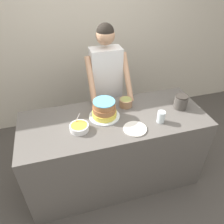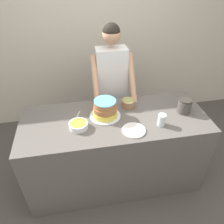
# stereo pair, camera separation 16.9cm
# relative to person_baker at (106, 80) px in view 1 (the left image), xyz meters

# --- Properties ---
(ground_plane) EXTENTS (14.00, 14.00, 0.00)m
(ground_plane) POSITION_rel_person_baker_xyz_m (-0.07, -0.96, -1.05)
(ground_plane) COLOR #4C4742
(wall_back) EXTENTS (10.00, 0.05, 2.60)m
(wall_back) POSITION_rel_person_baker_xyz_m (-0.07, 0.81, 0.25)
(wall_back) COLOR beige
(wall_back) RESTS_ON ground_plane
(counter) EXTENTS (1.90, 0.76, 0.92)m
(counter) POSITION_rel_person_baker_xyz_m (-0.07, -0.58, -0.59)
(counter) COLOR #5B5651
(counter) RESTS_ON ground_plane
(person_baker) EXTENTS (0.48, 0.46, 1.70)m
(person_baker) POSITION_rel_person_baker_xyz_m (0.00, 0.00, 0.00)
(person_baker) COLOR #2D2D38
(person_baker) RESTS_ON ground_plane
(cake) EXTENTS (0.32, 0.32, 0.19)m
(cake) POSITION_rel_person_baker_xyz_m (-0.16, -0.52, -0.04)
(cake) COLOR silver
(cake) RESTS_ON counter
(frosting_bowl_orange) EXTENTS (0.18, 0.18, 0.14)m
(frosting_bowl_orange) POSITION_rel_person_baker_xyz_m (-0.44, -0.66, -0.10)
(frosting_bowl_orange) COLOR white
(frosting_bowl_orange) RESTS_ON counter
(frosting_bowl_olive) EXTENTS (0.14, 0.14, 0.09)m
(frosting_bowl_olive) POSITION_rel_person_baker_xyz_m (0.11, -0.40, -0.08)
(frosting_bowl_olive) COLOR #936B4C
(frosting_bowl_olive) RESTS_ON counter
(drinking_glass) EXTENTS (0.08, 0.08, 0.12)m
(drinking_glass) POSITION_rel_person_baker_xyz_m (0.35, -0.76, -0.07)
(drinking_glass) COLOR silver
(drinking_glass) RESTS_ON counter
(ceramic_plate) EXTENTS (0.22, 0.22, 0.01)m
(ceramic_plate) POSITION_rel_person_baker_xyz_m (0.07, -0.80, -0.12)
(ceramic_plate) COLOR white
(ceramic_plate) RESTS_ON counter
(stoneware_jar) EXTENTS (0.14, 0.14, 0.15)m
(stoneware_jar) POSITION_rel_person_baker_xyz_m (0.66, -0.59, -0.06)
(stoneware_jar) COLOR #4C4742
(stoneware_jar) RESTS_ON counter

